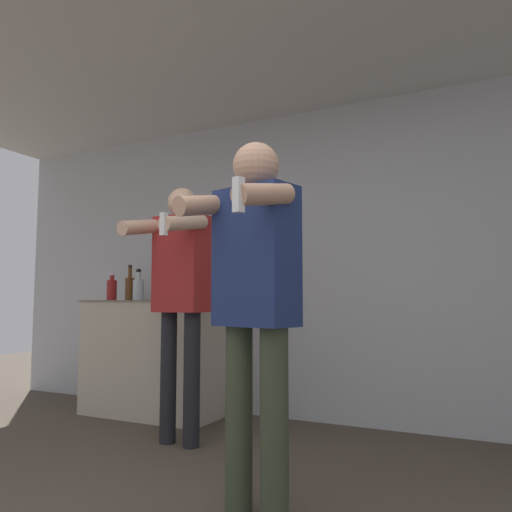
# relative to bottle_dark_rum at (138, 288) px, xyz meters

# --- Properties ---
(wall_back) EXTENTS (7.00, 0.06, 2.55)m
(wall_back) POSITION_rel_bottle_dark_rum_xyz_m (1.71, 0.44, 0.20)
(wall_back) COLOR #B2B7BC
(wall_back) RESTS_ON ground_plane
(ceiling_slab) EXTENTS (7.00, 3.13, 0.05)m
(ceiling_slab) POSITION_rel_bottle_dark_rum_xyz_m (1.71, -0.89, 1.50)
(ceiling_slab) COLOR silver
(ceiling_slab) RESTS_ON wall_back
(counter) EXTENTS (1.20, 0.68, 0.96)m
(counter) POSITION_rel_bottle_dark_rum_xyz_m (0.15, 0.09, -0.59)
(counter) COLOR #BCB29E
(counter) RESTS_ON ground_plane
(bottle_dark_rum) EXTENTS (0.09, 0.09, 0.28)m
(bottle_dark_rum) POSITION_rel_bottle_dark_rum_xyz_m (0.00, 0.00, 0.00)
(bottle_dark_rum) COLOR silver
(bottle_dark_rum) RESTS_ON counter
(bottle_clear_vodka) EXTENTS (0.09, 0.09, 0.25)m
(bottle_clear_vodka) POSITION_rel_bottle_dark_rum_xyz_m (-0.30, -0.00, -0.00)
(bottle_clear_vodka) COLOR maroon
(bottle_clear_vodka) RESTS_ON counter
(bottle_green_wine) EXTENTS (0.06, 0.06, 0.32)m
(bottle_green_wine) POSITION_rel_bottle_dark_rum_xyz_m (0.55, -0.00, 0.02)
(bottle_green_wine) COLOR #563314
(bottle_green_wine) RESTS_ON counter
(bottle_tall_gin) EXTENTS (0.08, 0.08, 0.31)m
(bottle_tall_gin) POSITION_rel_bottle_dark_rum_xyz_m (-0.10, -0.00, 0.01)
(bottle_tall_gin) COLOR #563314
(bottle_tall_gin) RESTS_ON counter
(bottle_brown_liquor) EXTENTS (0.08, 0.08, 0.35)m
(bottle_brown_liquor) POSITION_rel_bottle_dark_rum_xyz_m (0.38, -0.00, 0.03)
(bottle_brown_liquor) COLOR black
(bottle_brown_liquor) RESTS_ON counter
(person_woman_foreground) EXTENTS (0.52, 0.51, 1.69)m
(person_woman_foreground) POSITION_rel_bottle_dark_rum_xyz_m (1.83, -1.41, -0.07)
(person_woman_foreground) COLOR #38422D
(person_woman_foreground) RESTS_ON ground_plane
(person_man_side) EXTENTS (0.46, 0.53, 1.74)m
(person_man_side) POSITION_rel_bottle_dark_rum_xyz_m (0.86, -0.61, 0.01)
(person_man_side) COLOR black
(person_man_side) RESTS_ON ground_plane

